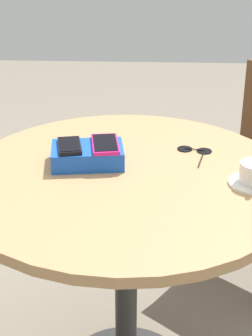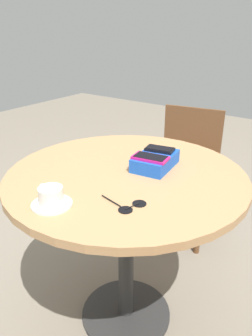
{
  "view_description": "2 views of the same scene",
  "coord_description": "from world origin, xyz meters",
  "views": [
    {
      "loc": [
        0.06,
        -1.42,
        1.48
      ],
      "look_at": [
        0.0,
        0.0,
        0.79
      ],
      "focal_mm": 60.0,
      "sensor_mm": 36.0,
      "label": 1
    },
    {
      "loc": [
        0.96,
        0.69,
        1.32
      ],
      "look_at": [
        0.0,
        0.0,
        0.79
      ],
      "focal_mm": 35.0,
      "sensor_mm": 36.0,
      "label": 2
    }
  ],
  "objects": [
    {
      "name": "ground_plane",
      "position": [
        0.0,
        0.0,
        0.0
      ],
      "size": [
        8.0,
        8.0,
        0.0
      ],
      "primitive_type": "plane",
      "color": "gray"
    },
    {
      "name": "phone_box",
      "position": [
        -0.12,
        0.06,
        0.8
      ],
      "size": [
        0.22,
        0.16,
        0.05
      ],
      "color": "blue",
      "rests_on": "round_table"
    },
    {
      "name": "phone_magenta",
      "position": [
        -0.06,
        0.07,
        0.83
      ],
      "size": [
        0.09,
        0.15,
        0.01
      ],
      "color": "#D11975",
      "rests_on": "phone_box"
    },
    {
      "name": "saucer",
      "position": [
        0.35,
        -0.05,
        0.77
      ],
      "size": [
        0.13,
        0.13,
        0.01
      ],
      "primitive_type": "cylinder",
      "color": "silver",
      "rests_on": "round_table"
    },
    {
      "name": "coffee_cup",
      "position": [
        0.35,
        -0.05,
        0.81
      ],
      "size": [
        0.08,
        0.11,
        0.06
      ],
      "color": "silver",
      "rests_on": "saucer"
    },
    {
      "name": "sunglasses",
      "position": [
        0.21,
        0.17,
        0.77
      ],
      "size": [
        0.11,
        0.16,
        0.01
      ],
      "color": "black",
      "rests_on": "round_table"
    },
    {
      "name": "round_table",
      "position": [
        0.0,
        0.0,
        0.64
      ],
      "size": [
        0.96,
        0.96,
        0.77
      ],
      "color": "#2D2D2D",
      "rests_on": "ground_plane"
    },
    {
      "name": "chair_far_side",
      "position": [
        -0.86,
        -0.15,
        0.44
      ],
      "size": [
        0.47,
        0.47,
        0.82
      ],
      "color": "brown",
      "rests_on": "ground_plane"
    },
    {
      "name": "phone_black",
      "position": [
        -0.17,
        0.06,
        0.83
      ],
      "size": [
        0.09,
        0.13,
        0.01
      ],
      "color": "black",
      "rests_on": "phone_box"
    }
  ]
}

